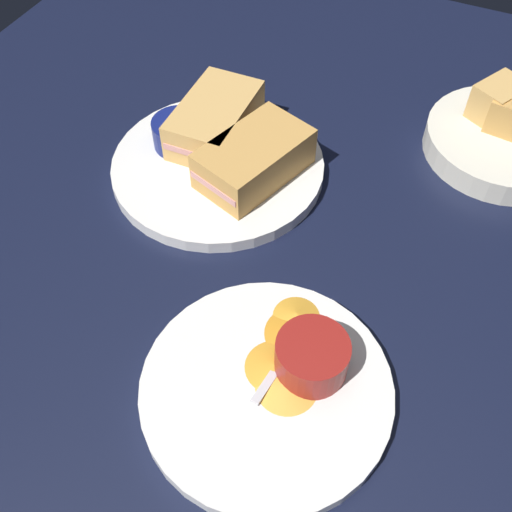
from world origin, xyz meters
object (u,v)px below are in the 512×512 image
spoon_by_dark_ramekin (211,161)px  spoon_by_gravy_ramekin (294,343)px  plate_sandwich_main (218,167)px  sandwich_half_near (254,159)px  sandwich_half_far (215,120)px  bread_basket_rear (504,136)px  ramekin_dark_sauce (179,132)px  ramekin_light_gravy (312,356)px  plate_chips_companion (266,390)px

spoon_by_dark_ramekin → spoon_by_gravy_ramekin: same height
plate_sandwich_main → sandwich_half_near: 5.78cm
plate_sandwich_main → sandwich_half_far: (-4.18, -2.38, 3.20)cm
sandwich_half_near → spoon_by_gravy_ramekin: 23.30cm
plate_sandwich_main → sandwich_half_far: size_ratio=1.88×
sandwich_half_far → bread_basket_rear: 35.30cm
ramekin_dark_sauce → spoon_by_dark_ramekin: (1.42, 5.03, -1.47)cm
ramekin_light_gravy → bread_basket_rear: bread_basket_rear is taller
plate_chips_companion → ramekin_light_gravy: ramekin_light_gravy is taller
ramekin_dark_sauce → sandwich_half_near: bearing=84.8°
ramekin_light_gravy → spoon_by_gravy_ramekin: ramekin_light_gravy is taller
plate_chips_companion → ramekin_light_gravy: (-3.43, 2.86, 2.82)cm
ramekin_dark_sauce → plate_chips_companion: (25.00, 22.87, -2.63)cm
plate_chips_companion → ramekin_light_gravy: 5.28cm
ramekin_dark_sauce → bread_basket_rear: bread_basket_rear is taller
plate_sandwich_main → spoon_by_dark_ramekin: size_ratio=2.56×
spoon_by_dark_ramekin → sandwich_half_near: bearing=94.9°
plate_sandwich_main → sandwich_half_far: sandwich_half_far is taller
plate_sandwich_main → sandwich_half_far: 5.78cm
spoon_by_gravy_ramekin → plate_chips_companion: bearing=-7.0°
ramekin_light_gravy → spoon_by_gravy_ramekin: size_ratio=0.67×
bread_basket_rear → ramekin_dark_sauce: bearing=-64.0°
spoon_by_dark_ramekin → bread_basket_rear: bearing=121.6°
ramekin_dark_sauce → spoon_by_dark_ramekin: size_ratio=0.64×
ramekin_dark_sauce → bread_basket_rear: (-17.36, 35.55, -1.27)cm
sandwich_half_near → ramekin_light_gravy: 25.67cm
plate_sandwich_main → bread_basket_rear: size_ratio=1.34×
plate_sandwich_main → bread_basket_rear: 35.10cm
sandwich_half_near → bread_basket_rear: bread_basket_rear is taller
ramekin_light_gravy → bread_basket_rear: (-38.93, 9.82, -1.47)cm
sandwich_half_near → plate_sandwich_main: bearing=-90.4°
ramekin_dark_sauce → bread_basket_rear: 39.59cm
plate_chips_companion → spoon_by_gravy_ramekin: bearing=173.0°
sandwich_half_far → plate_chips_companion: bearing=34.8°
spoon_by_dark_ramekin → bread_basket_rear: size_ratio=0.52×
plate_chips_companion → bread_basket_rear: 44.24cm
ramekin_dark_sauce → bread_basket_rear: size_ratio=0.33×
spoon_by_dark_ramekin → spoon_by_gravy_ramekin: bearing=44.5°
bread_basket_rear → spoon_by_gravy_ramekin: bearing=-17.9°
ramekin_dark_sauce → sandwich_half_far: bearing=135.1°
sandwich_half_far → bread_basket_rear: bread_basket_rear is taller
sandwich_half_near → spoon_by_dark_ramekin: size_ratio=1.50×
sandwich_half_far → ramekin_light_gravy: sandwich_half_far is taller
plate_chips_companion → bread_basket_rear: size_ratio=1.21×
sandwich_half_far → plate_sandwich_main: bearing=29.6°
sandwich_half_far → spoon_by_dark_ramekin: bearing=21.0°
sandwich_half_near → ramekin_light_gravy: size_ratio=2.22×
plate_sandwich_main → spoon_by_gravy_ramekin: 26.27cm
plate_sandwich_main → ramekin_light_gravy: 28.96cm
sandwich_half_far → plate_chips_companion: sandwich_half_far is taller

